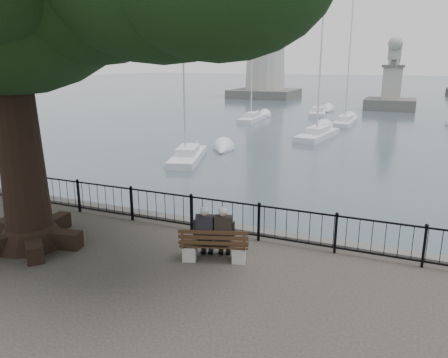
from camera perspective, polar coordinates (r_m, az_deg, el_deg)
The scene contains 12 objects.
harbor at distance 12.75m, azimuth 0.89°, elevation -8.61°, with size 260.00×260.00×1.20m.
railing at distance 11.93m, azimuth -0.00°, elevation -4.83°, with size 22.06×0.06×1.00m.
bench at distance 10.54m, azimuth -1.30°, elevation -9.13°, with size 1.70×0.98×0.86m.
person_left at distance 10.52m, azimuth -2.44°, elevation -7.24°, with size 0.54×0.75×1.37m.
person_right at distance 10.48m, azimuth -0.07°, elevation -7.33°, with size 0.54×0.75×1.37m.
lighthouse at distance 73.70m, azimuth 5.60°, elevation 20.68°, with size 10.07×10.07×30.78m.
lion_monument at distance 57.92m, azimuth 21.01°, elevation 10.63°, with size 5.86×5.86×8.67m.
sailboat_a at distance 25.90m, azimuth -4.75°, elevation 3.17°, with size 2.96×5.51×10.78m.
sailboat_b at distance 34.24m, azimuth 12.10°, elevation 5.90°, with size 2.43×6.21×14.09m.
sailboat_e at distance 43.71m, azimuth 3.68°, elevation 8.10°, with size 1.63×5.21×12.48m.
sailboat_f at distance 42.49m, azimuth 15.54°, elevation 7.35°, with size 1.64×5.32×11.75m.
sailboat_h at distance 49.83m, azimuth 12.17°, elevation 8.62°, with size 2.36×5.94×12.62m.
Camera 1 is at (4.39, -7.83, 4.61)m, focal length 35.00 mm.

